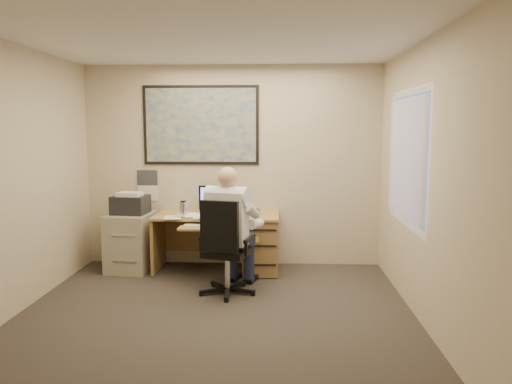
{
  "coord_description": "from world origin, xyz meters",
  "views": [
    {
      "loc": [
        0.63,
        -4.48,
        1.86
      ],
      "look_at": [
        0.36,
        1.3,
        1.12
      ],
      "focal_mm": 35.0,
      "sensor_mm": 36.0,
      "label": 1
    }
  ],
  "objects_px": {
    "filing_cabinet": "(132,237)",
    "office_chair": "(228,267)",
    "desk": "(243,237)",
    "person": "(227,231)"
  },
  "relations": [
    {
      "from": "filing_cabinet",
      "to": "person",
      "type": "distance_m",
      "value": 1.63
    },
    {
      "from": "desk",
      "to": "person",
      "type": "relative_size",
      "value": 1.11
    },
    {
      "from": "filing_cabinet",
      "to": "office_chair",
      "type": "height_order",
      "value": "office_chair"
    },
    {
      "from": "filing_cabinet",
      "to": "office_chair",
      "type": "xyz_separation_m",
      "value": [
        1.37,
        -0.94,
        -0.13
      ]
    },
    {
      "from": "filing_cabinet",
      "to": "person",
      "type": "relative_size",
      "value": 0.72
    },
    {
      "from": "desk",
      "to": "filing_cabinet",
      "type": "height_order",
      "value": "desk"
    },
    {
      "from": "desk",
      "to": "office_chair",
      "type": "relative_size",
      "value": 1.46
    },
    {
      "from": "filing_cabinet",
      "to": "office_chair",
      "type": "relative_size",
      "value": 0.95
    },
    {
      "from": "office_chair",
      "to": "person",
      "type": "distance_m",
      "value": 0.41
    },
    {
      "from": "filing_cabinet",
      "to": "desk",
      "type": "bearing_deg",
      "value": 7.46
    }
  ]
}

